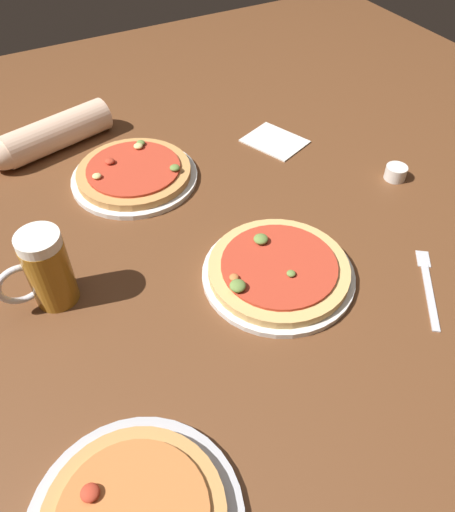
# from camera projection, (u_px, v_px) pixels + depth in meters

# --- Properties ---
(ground_plane) EXTENTS (2.40, 2.40, 0.03)m
(ground_plane) POSITION_uv_depth(u_px,v_px,m) (228.00, 268.00, 1.01)
(ground_plane) COLOR brown
(pizza_plate_far) EXTENTS (0.30, 0.30, 0.05)m
(pizza_plate_far) POSITION_uv_depth(u_px,v_px,m) (134.00, 174.00, 1.18)
(pizza_plate_far) COLOR silver
(pizza_plate_far) RESTS_ON ground_plane
(pizza_plate_side) EXTENTS (0.30, 0.30, 0.05)m
(pizza_plate_side) POSITION_uv_depth(u_px,v_px,m) (278.00, 271.00, 0.97)
(pizza_plate_side) COLOR silver
(pizza_plate_side) RESTS_ON ground_plane
(beer_mug_dark) EXTENTS (0.13, 0.08, 0.16)m
(beer_mug_dark) POSITION_uv_depth(u_px,v_px,m) (46.00, 270.00, 0.88)
(beer_mug_dark) COLOR #9E6619
(beer_mug_dark) RESTS_ON ground_plane
(ramekin_sauce) EXTENTS (0.05, 0.05, 0.03)m
(ramekin_sauce) POSITION_uv_depth(u_px,v_px,m) (396.00, 173.00, 1.19)
(ramekin_sauce) COLOR silver
(ramekin_sauce) RESTS_ON ground_plane
(napkin_folded) EXTENTS (0.16, 0.18, 0.01)m
(napkin_folded) POSITION_uv_depth(u_px,v_px,m) (275.00, 141.00, 1.31)
(napkin_folded) COLOR silver
(napkin_folded) RESTS_ON ground_plane
(fork_left) EXTENTS (0.14, 0.17, 0.01)m
(fork_left) POSITION_uv_depth(u_px,v_px,m) (428.00, 286.00, 0.96)
(fork_left) COLOR silver
(fork_left) RESTS_ON ground_plane
(diner_arm) EXTENTS (0.33, 0.15, 0.08)m
(diner_arm) POSITION_uv_depth(u_px,v_px,m) (45.00, 137.00, 1.25)
(diner_arm) COLOR beige
(diner_arm) RESTS_ON ground_plane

